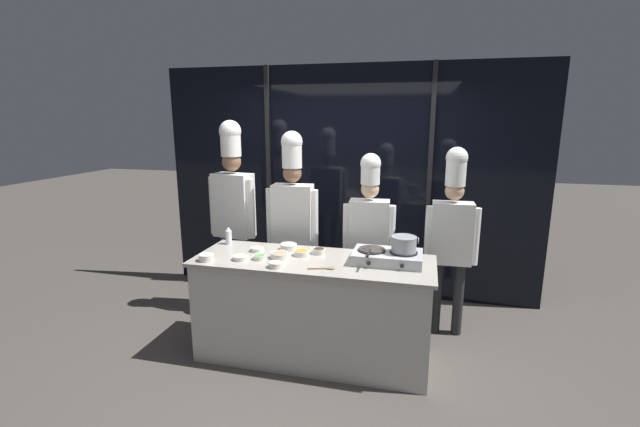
{
  "coord_description": "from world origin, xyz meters",
  "views": [
    {
      "loc": [
        0.9,
        -3.39,
        2.1
      ],
      "look_at": [
        0.0,
        0.25,
        1.26
      ],
      "focal_mm": 24.0,
      "sensor_mm": 36.0,
      "label": 1
    }
  ],
  "objects_px": {
    "stock_pot": "(404,244)",
    "chef_line": "(369,229)",
    "prep_bowl_noodles": "(276,264)",
    "chef_sous": "(293,212)",
    "prep_bowl_mushrooms": "(280,255)",
    "prep_bowl_bean_sprouts": "(206,257)",
    "serving_spoon_slotted": "(327,268)",
    "chef_pastry": "(452,229)",
    "prep_bowl_scallions": "(259,257)",
    "prep_bowl_carrots": "(302,252)",
    "prep_bowl_soy_glaze": "(319,251)",
    "chef_head": "(233,201)",
    "frying_pan": "(372,248)",
    "prep_bowl_rice": "(289,246)",
    "portable_stove": "(387,257)",
    "prep_bowl_shrimp": "(257,249)",
    "squeeze_bottle_clear": "(229,236)",
    "prep_bowl_ginger": "(240,257)"
  },
  "relations": [
    {
      "from": "stock_pot",
      "to": "chef_line",
      "type": "distance_m",
      "value": 0.71
    },
    {
      "from": "prep_bowl_noodles",
      "to": "chef_sous",
      "type": "relative_size",
      "value": 0.06
    },
    {
      "from": "prep_bowl_mushrooms",
      "to": "prep_bowl_bean_sprouts",
      "type": "xyz_separation_m",
      "value": [
        -0.59,
        -0.21,
        0.0
      ]
    },
    {
      "from": "serving_spoon_slotted",
      "to": "chef_pastry",
      "type": "relative_size",
      "value": 0.12
    },
    {
      "from": "prep_bowl_scallions",
      "to": "prep_bowl_carrots",
      "type": "xyz_separation_m",
      "value": [
        0.32,
        0.19,
        0.01
      ]
    },
    {
      "from": "prep_bowl_soy_glaze",
      "to": "chef_line",
      "type": "height_order",
      "value": "chef_line"
    },
    {
      "from": "chef_head",
      "to": "frying_pan",
      "type": "bearing_deg",
      "value": 165.79
    },
    {
      "from": "frying_pan",
      "to": "prep_bowl_soy_glaze",
      "type": "relative_size",
      "value": 3.48
    },
    {
      "from": "prep_bowl_soy_glaze",
      "to": "chef_head",
      "type": "relative_size",
      "value": 0.06
    },
    {
      "from": "prep_bowl_rice",
      "to": "chef_head",
      "type": "xyz_separation_m",
      "value": [
        -0.8,
        0.55,
        0.28
      ]
    },
    {
      "from": "prep_bowl_carrots",
      "to": "prep_bowl_bean_sprouts",
      "type": "xyz_separation_m",
      "value": [
        -0.75,
        -0.33,
        0.01
      ]
    },
    {
      "from": "portable_stove",
      "to": "prep_bowl_noodles",
      "type": "xyz_separation_m",
      "value": [
        -0.87,
        -0.34,
        -0.02
      ]
    },
    {
      "from": "prep_bowl_soy_glaze",
      "to": "chef_line",
      "type": "bearing_deg",
      "value": 53.66
    },
    {
      "from": "prep_bowl_scallions",
      "to": "prep_bowl_shrimp",
      "type": "bearing_deg",
      "value": 116.56
    },
    {
      "from": "frying_pan",
      "to": "squeeze_bottle_clear",
      "type": "bearing_deg",
      "value": 172.61
    },
    {
      "from": "prep_bowl_bean_sprouts",
      "to": "prep_bowl_mushrooms",
      "type": "bearing_deg",
      "value": 19.77
    },
    {
      "from": "prep_bowl_mushrooms",
      "to": "squeeze_bottle_clear",
      "type": "bearing_deg",
      "value": 154.88
    },
    {
      "from": "prep_bowl_carrots",
      "to": "chef_line",
      "type": "height_order",
      "value": "chef_line"
    },
    {
      "from": "prep_bowl_soy_glaze",
      "to": "stock_pot",
      "type": "bearing_deg",
      "value": -6.74
    },
    {
      "from": "prep_bowl_noodles",
      "to": "chef_line",
      "type": "xyz_separation_m",
      "value": [
        0.64,
        0.95,
        0.1
      ]
    },
    {
      "from": "frying_pan",
      "to": "prep_bowl_soy_glaze",
      "type": "bearing_deg",
      "value": 169.04
    },
    {
      "from": "stock_pot",
      "to": "prep_bowl_soy_glaze",
      "type": "height_order",
      "value": "stock_pot"
    },
    {
      "from": "chef_line",
      "to": "prep_bowl_carrots",
      "type": "bearing_deg",
      "value": 45.08
    },
    {
      "from": "stock_pot",
      "to": "prep_bowl_bean_sprouts",
      "type": "bearing_deg",
      "value": -168.76
    },
    {
      "from": "prep_bowl_carrots",
      "to": "prep_bowl_soy_glaze",
      "type": "bearing_deg",
      "value": 30.85
    },
    {
      "from": "stock_pot",
      "to": "prep_bowl_noodles",
      "type": "relative_size",
      "value": 2.05
    },
    {
      "from": "prep_bowl_noodles",
      "to": "serving_spoon_slotted",
      "type": "height_order",
      "value": "prep_bowl_noodles"
    },
    {
      "from": "serving_spoon_slotted",
      "to": "squeeze_bottle_clear",
      "type": "bearing_deg",
      "value": 156.77
    },
    {
      "from": "prep_bowl_rice",
      "to": "chef_sous",
      "type": "xyz_separation_m",
      "value": [
        -0.12,
        0.5,
        0.2
      ]
    },
    {
      "from": "prep_bowl_soy_glaze",
      "to": "prep_bowl_rice",
      "type": "height_order",
      "value": "prep_bowl_rice"
    },
    {
      "from": "stock_pot",
      "to": "prep_bowl_scallions",
      "type": "bearing_deg",
      "value": -171.24
    },
    {
      "from": "prep_bowl_mushrooms",
      "to": "chef_line",
      "type": "relative_size",
      "value": 0.09
    },
    {
      "from": "prep_bowl_shrimp",
      "to": "prep_bowl_bean_sprouts",
      "type": "distance_m",
      "value": 0.48
    },
    {
      "from": "portable_stove",
      "to": "prep_bowl_ginger",
      "type": "bearing_deg",
      "value": -169.26
    },
    {
      "from": "prep_bowl_ginger",
      "to": "prep_bowl_bean_sprouts",
      "type": "distance_m",
      "value": 0.29
    },
    {
      "from": "prep_bowl_carrots",
      "to": "prep_bowl_noodles",
      "type": "height_order",
      "value": "same"
    },
    {
      "from": "serving_spoon_slotted",
      "to": "chef_pastry",
      "type": "xyz_separation_m",
      "value": [
        1.01,
        0.94,
        0.15
      ]
    },
    {
      "from": "squeeze_bottle_clear",
      "to": "prep_bowl_mushrooms",
      "type": "bearing_deg",
      "value": -25.12
    },
    {
      "from": "squeeze_bottle_clear",
      "to": "frying_pan",
      "type": "bearing_deg",
      "value": -7.39
    },
    {
      "from": "frying_pan",
      "to": "chef_pastry",
      "type": "relative_size",
      "value": 0.22
    },
    {
      "from": "frying_pan",
      "to": "prep_bowl_bean_sprouts",
      "type": "xyz_separation_m",
      "value": [
        -1.37,
        -0.32,
        -0.09
      ]
    },
    {
      "from": "prep_bowl_soy_glaze",
      "to": "serving_spoon_slotted",
      "type": "relative_size",
      "value": 0.52
    },
    {
      "from": "frying_pan",
      "to": "squeeze_bottle_clear",
      "type": "xyz_separation_m",
      "value": [
        -1.4,
        0.18,
        -0.04
      ]
    },
    {
      "from": "prep_bowl_scallions",
      "to": "prep_bowl_bean_sprouts",
      "type": "distance_m",
      "value": 0.45
    },
    {
      "from": "squeeze_bottle_clear",
      "to": "prep_bowl_rice",
      "type": "distance_m",
      "value": 0.62
    },
    {
      "from": "frying_pan",
      "to": "stock_pot",
      "type": "xyz_separation_m",
      "value": [
        0.26,
        0.01,
        0.05
      ]
    },
    {
      "from": "squeeze_bottle_clear",
      "to": "prep_bowl_ginger",
      "type": "xyz_separation_m",
      "value": [
        0.31,
        -0.41,
        -0.06
      ]
    },
    {
      "from": "prep_bowl_scallions",
      "to": "chef_pastry",
      "type": "distance_m",
      "value": 1.83
    },
    {
      "from": "prep_bowl_bean_sprouts",
      "to": "serving_spoon_slotted",
      "type": "xyz_separation_m",
      "value": [
        1.04,
        0.04,
        -0.03
      ]
    },
    {
      "from": "prep_bowl_rice",
      "to": "chef_pastry",
      "type": "height_order",
      "value": "chef_pastry"
    }
  ]
}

